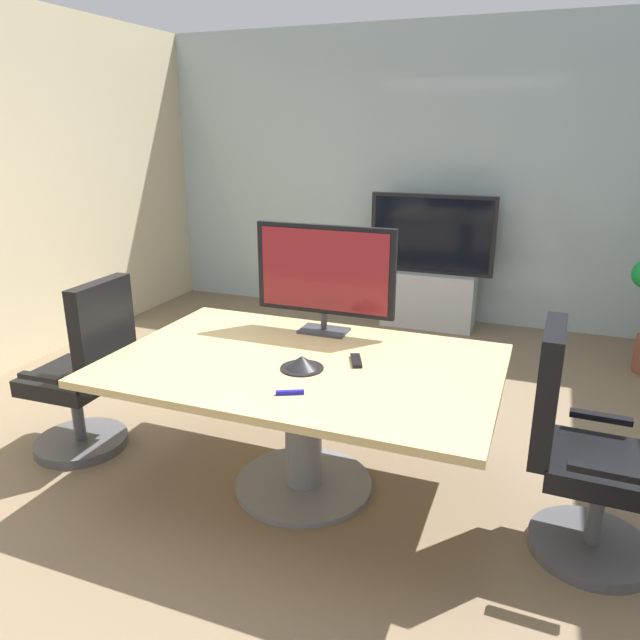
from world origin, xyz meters
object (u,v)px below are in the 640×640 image
object	(u,v)px
tv_monitor	(325,273)
office_chair_left	(86,382)
office_chair_right	(580,463)
conference_table	(303,391)
conference_phone	(302,363)
remote_control	(356,361)
wall_display_unit	(429,283)

from	to	relation	value
tv_monitor	office_chair_left	bearing A→B (deg)	-155.84
office_chair_right	tv_monitor	size ratio (longest dim) A/B	1.30
conference_table	tv_monitor	xyz separation A→B (m)	(-0.06, 0.48, 0.53)
conference_table	office_chair_right	bearing A→B (deg)	-0.38
office_chair_left	conference_phone	size ratio (longest dim) A/B	4.95
office_chair_right	office_chair_left	bearing A→B (deg)	93.69
tv_monitor	remote_control	world-z (taller)	tv_monitor
office_chair_left	conference_table	bearing A→B (deg)	92.57
conference_table	tv_monitor	size ratio (longest dim) A/B	2.39
office_chair_right	tv_monitor	xyz separation A→B (m)	(-1.43, 0.49, 0.65)
tv_monitor	conference_phone	xyz separation A→B (m)	(0.10, -0.58, -0.33)
office_chair_right	conference_phone	xyz separation A→B (m)	(-1.33, -0.09, 0.33)
conference_table	conference_phone	bearing A→B (deg)	-68.94
office_chair_right	conference_phone	world-z (taller)	office_chair_right
office_chair_left	conference_phone	distance (m)	1.45
conference_table	conference_phone	distance (m)	0.23
office_chair_left	remote_control	size ratio (longest dim) A/B	6.41
tv_monitor	conference_phone	distance (m)	0.67
conference_phone	remote_control	distance (m)	0.29
office_chair_left	tv_monitor	distance (m)	1.58
conference_phone	tv_monitor	bearing A→B (deg)	99.71
office_chair_left	wall_display_unit	bearing A→B (deg)	153.85
conference_phone	remote_control	size ratio (longest dim) A/B	1.29
tv_monitor	conference_phone	size ratio (longest dim) A/B	3.82
remote_control	office_chair_right	bearing A→B (deg)	-27.58
conference_table	tv_monitor	bearing A→B (deg)	97.35
conference_table	office_chair_left	size ratio (longest dim) A/B	1.84
office_chair_right	conference_table	bearing A→B (deg)	91.34
conference_table	office_chair_left	world-z (taller)	office_chair_left
office_chair_left	remote_control	xyz separation A→B (m)	(1.64, 0.19, 0.30)
conference_table	wall_display_unit	xyz separation A→B (m)	(0.07, 3.07, -0.14)
office_chair_left	office_chair_right	bearing A→B (deg)	90.23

